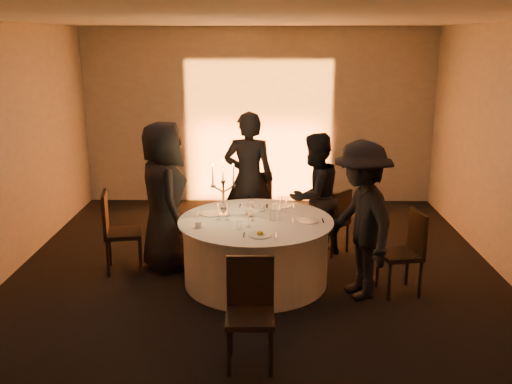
{
  "coord_description": "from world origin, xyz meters",
  "views": [
    {
      "loc": [
        0.1,
        -6.28,
        2.8
      ],
      "look_at": [
        0.0,
        0.2,
        1.05
      ],
      "focal_mm": 40.0,
      "sensor_mm": 36.0,
      "label": 1
    }
  ],
  "objects_px": {
    "guest_left": "(164,197)",
    "chair_front": "(250,305)",
    "chair_back_left": "(257,200)",
    "guest_right": "(361,220)",
    "chair_left": "(116,227)",
    "coffee_cup": "(198,225)",
    "guest_back_left": "(249,180)",
    "chair_back_right": "(335,218)",
    "guest_back_right": "(314,196)",
    "chair_right": "(407,247)",
    "banquet_table": "(256,251)",
    "candelabra": "(223,196)"
  },
  "relations": [
    {
      "from": "chair_back_right",
      "to": "guest_left",
      "type": "xyz_separation_m",
      "value": [
        -2.17,
        -0.51,
        0.43
      ]
    },
    {
      "from": "chair_front",
      "to": "guest_left",
      "type": "distance_m",
      "value": 2.44
    },
    {
      "from": "candelabra",
      "to": "chair_back_left",
      "type": "bearing_deg",
      "value": 75.27
    },
    {
      "from": "chair_right",
      "to": "chair_front",
      "type": "relative_size",
      "value": 1.0
    },
    {
      "from": "chair_right",
      "to": "candelabra",
      "type": "xyz_separation_m",
      "value": [
        -2.08,
        0.43,
        0.47
      ]
    },
    {
      "from": "chair_left",
      "to": "chair_right",
      "type": "distance_m",
      "value": 3.47
    },
    {
      "from": "guest_left",
      "to": "chair_front",
      "type": "bearing_deg",
      "value": -173.1
    },
    {
      "from": "chair_back_left",
      "to": "guest_right",
      "type": "distance_m",
      "value": 2.29
    },
    {
      "from": "guest_back_left",
      "to": "guest_right",
      "type": "height_order",
      "value": "guest_back_left"
    },
    {
      "from": "chair_right",
      "to": "guest_back_right",
      "type": "relative_size",
      "value": 0.58
    },
    {
      "from": "chair_back_right",
      "to": "chair_right",
      "type": "xyz_separation_m",
      "value": [
        0.66,
        -1.2,
        0.05
      ]
    },
    {
      "from": "candelabra",
      "to": "guest_right",
      "type": "bearing_deg",
      "value": -18.56
    },
    {
      "from": "guest_back_left",
      "to": "chair_left",
      "type": "bearing_deg",
      "value": 36.25
    },
    {
      "from": "guest_back_left",
      "to": "chair_back_right",
      "type": "bearing_deg",
      "value": 168.58
    },
    {
      "from": "chair_back_left",
      "to": "banquet_table",
      "type": "bearing_deg",
      "value": 90.56
    },
    {
      "from": "guest_right",
      "to": "coffee_cup",
      "type": "distance_m",
      "value": 1.79
    },
    {
      "from": "chair_back_right",
      "to": "guest_back_left",
      "type": "bearing_deg",
      "value": -61.65
    },
    {
      "from": "guest_right",
      "to": "chair_back_left",
      "type": "bearing_deg",
      "value": -166.09
    },
    {
      "from": "chair_back_right",
      "to": "guest_right",
      "type": "xyz_separation_m",
      "value": [
        0.11,
        -1.28,
        0.39
      ]
    },
    {
      "from": "chair_right",
      "to": "chair_front",
      "type": "height_order",
      "value": "chair_front"
    },
    {
      "from": "chair_right",
      "to": "chair_front",
      "type": "xyz_separation_m",
      "value": [
        -1.72,
        -1.45,
        0.0
      ]
    },
    {
      "from": "chair_back_left",
      "to": "guest_left",
      "type": "height_order",
      "value": "guest_left"
    },
    {
      "from": "coffee_cup",
      "to": "guest_right",
      "type": "bearing_deg",
      "value": -2.17
    },
    {
      "from": "chair_back_right",
      "to": "guest_back_left",
      "type": "xyz_separation_m",
      "value": [
        -1.15,
        0.34,
        0.44
      ]
    },
    {
      "from": "guest_left",
      "to": "candelabra",
      "type": "relative_size",
      "value": 2.67
    },
    {
      "from": "guest_left",
      "to": "guest_right",
      "type": "distance_m",
      "value": 2.41
    },
    {
      "from": "guest_left",
      "to": "guest_back_right",
      "type": "bearing_deg",
      "value": -97.69
    },
    {
      "from": "chair_back_left",
      "to": "chair_right",
      "type": "height_order",
      "value": "chair_back_left"
    },
    {
      "from": "guest_back_left",
      "to": "guest_right",
      "type": "relative_size",
      "value": 1.06
    },
    {
      "from": "banquet_table",
      "to": "candelabra",
      "type": "relative_size",
      "value": 2.59
    },
    {
      "from": "chair_right",
      "to": "guest_back_left",
      "type": "distance_m",
      "value": 2.41
    },
    {
      "from": "chair_back_right",
      "to": "chair_front",
      "type": "height_order",
      "value": "chair_front"
    },
    {
      "from": "guest_back_left",
      "to": "coffee_cup",
      "type": "distance_m",
      "value": 1.65
    },
    {
      "from": "chair_right",
      "to": "guest_left",
      "type": "bearing_deg",
      "value": -113.48
    },
    {
      "from": "chair_back_right",
      "to": "guest_back_right",
      "type": "height_order",
      "value": "guest_back_right"
    },
    {
      "from": "banquet_table",
      "to": "chair_left",
      "type": "relative_size",
      "value": 1.78
    },
    {
      "from": "chair_right",
      "to": "chair_back_left",
      "type": "bearing_deg",
      "value": -147.25
    },
    {
      "from": "guest_right",
      "to": "chair_left",
      "type": "bearing_deg",
      "value": -119.83
    },
    {
      "from": "chair_back_right",
      "to": "coffee_cup",
      "type": "distance_m",
      "value": 2.09
    },
    {
      "from": "chair_front",
      "to": "candelabra",
      "type": "height_order",
      "value": "candelabra"
    },
    {
      "from": "chair_left",
      "to": "coffee_cup",
      "type": "relative_size",
      "value": 9.18
    },
    {
      "from": "banquet_table",
      "to": "candelabra",
      "type": "distance_m",
      "value": 0.75
    },
    {
      "from": "chair_back_left",
      "to": "coffee_cup",
      "type": "xyz_separation_m",
      "value": [
        -0.62,
        -1.88,
        0.24
      ]
    },
    {
      "from": "banquet_table",
      "to": "guest_back_right",
      "type": "relative_size",
      "value": 1.09
    },
    {
      "from": "chair_front",
      "to": "guest_left",
      "type": "relative_size",
      "value": 0.52
    },
    {
      "from": "banquet_table",
      "to": "chair_right",
      "type": "relative_size",
      "value": 1.88
    },
    {
      "from": "chair_front",
      "to": "guest_back_left",
      "type": "xyz_separation_m",
      "value": [
        -0.09,
        3.0,
        0.4
      ]
    },
    {
      "from": "banquet_table",
      "to": "chair_front",
      "type": "xyz_separation_m",
      "value": [
        -0.02,
        -1.72,
        0.16
      ]
    },
    {
      "from": "chair_left",
      "to": "chair_back_left",
      "type": "bearing_deg",
      "value": -64.26
    },
    {
      "from": "chair_back_left",
      "to": "guest_back_left",
      "type": "distance_m",
      "value": 0.5
    }
  ]
}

